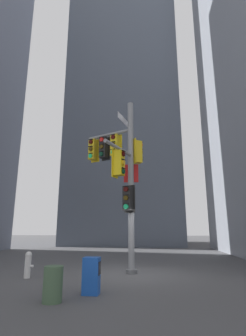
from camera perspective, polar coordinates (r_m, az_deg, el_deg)
name	(u,v)px	position (r m, az deg, el deg)	size (l,w,h in m)	color
ground	(132,274)	(10.95, 1.91, -22.39)	(120.00, 120.00, 0.00)	#474749
building_mid_block	(126,74)	(38.16, 0.72, 20.11)	(12.72, 12.72, 45.52)	#4C5460
signal_pole_assembly	(121,167)	(11.22, -0.52, 0.21)	(2.68, 3.22, 7.33)	gray
fire_hydrant	(28,264)	(10.52, -20.34, -19.35)	(0.33, 0.23, 0.91)	silver
newspaper_box	(91,276)	(7.64, -7.02, -22.60)	(0.45, 0.36, 0.96)	#194CB2
trash_bin	(53,284)	(7.05, -15.30, -23.58)	(0.47, 0.47, 0.83)	#3F593F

